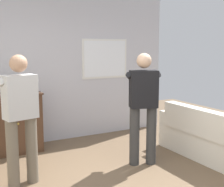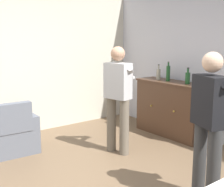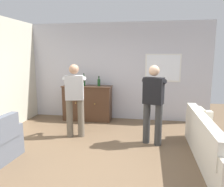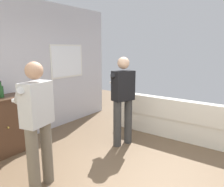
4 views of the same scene
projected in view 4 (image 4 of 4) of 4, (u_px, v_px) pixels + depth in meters
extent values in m
plane|color=brown|center=(133.00, 184.00, 3.01)|extent=(10.40, 10.40, 0.00)
cube|color=silver|center=(16.00, 71.00, 4.25)|extent=(5.20, 0.12, 2.80)
cube|color=silver|center=(67.00, 61.00, 5.20)|extent=(0.98, 0.02, 0.78)
cube|color=white|center=(67.00, 61.00, 5.19)|extent=(0.90, 0.03, 0.70)
cube|color=silver|center=(176.00, 126.00, 4.67)|extent=(0.55, 2.27, 0.42)
cube|color=silver|center=(174.00, 109.00, 4.42)|extent=(0.18, 2.27, 0.41)
cube|color=silver|center=(128.00, 111.00, 5.34)|extent=(0.55, 0.18, 0.64)
cube|color=beige|center=(139.00, 103.00, 5.03)|extent=(0.15, 0.40, 0.36)
cube|color=#386BB7|center=(223.00, 116.00, 4.02)|extent=(0.21, 0.42, 0.36)
sphere|color=#B79338|center=(8.00, 128.00, 3.63)|extent=(0.04, 0.04, 0.04)
cylinder|color=#1E4C23|center=(1.00, 92.00, 3.71)|extent=(0.08, 0.08, 0.19)
cylinder|color=#1E4C23|center=(0.00, 84.00, 3.68)|extent=(0.04, 0.04, 0.07)
cylinder|color=#262626|center=(0.00, 81.00, 3.67)|extent=(0.04, 0.04, 0.02)
cylinder|color=#6B6051|center=(33.00, 161.00, 2.75)|extent=(0.15, 0.15, 0.88)
cylinder|color=#6B6051|center=(47.00, 152.00, 2.98)|extent=(0.15, 0.15, 0.88)
cube|color=#B7B7B7|center=(36.00, 104.00, 2.72)|extent=(0.44, 0.30, 0.55)
sphere|color=tan|center=(34.00, 71.00, 2.64)|extent=(0.22, 0.22, 0.22)
cylinder|color=#B7B7B7|center=(19.00, 96.00, 2.66)|extent=(0.26, 0.44, 0.29)
cylinder|color=#B7B7B7|center=(33.00, 92.00, 2.86)|extent=(0.38, 0.36, 0.29)
cube|color=white|center=(17.00, 99.00, 2.84)|extent=(0.16, 0.07, 0.04)
cylinder|color=#383838|center=(117.00, 124.00, 4.10)|extent=(0.15, 0.15, 0.88)
cylinder|color=#383838|center=(128.00, 121.00, 4.25)|extent=(0.15, 0.15, 0.88)
cube|color=black|center=(123.00, 86.00, 4.03)|extent=(0.45, 0.34, 0.55)
sphere|color=#D8AD8C|center=(123.00, 63.00, 3.94)|extent=(0.22, 0.22, 0.22)
cylinder|color=black|center=(113.00, 79.00, 4.07)|extent=(0.41, 0.32, 0.29)
cylinder|color=black|center=(123.00, 78.00, 4.20)|extent=(0.21, 0.44, 0.29)
cube|color=white|center=(113.00, 82.00, 4.28)|extent=(0.15, 0.09, 0.04)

